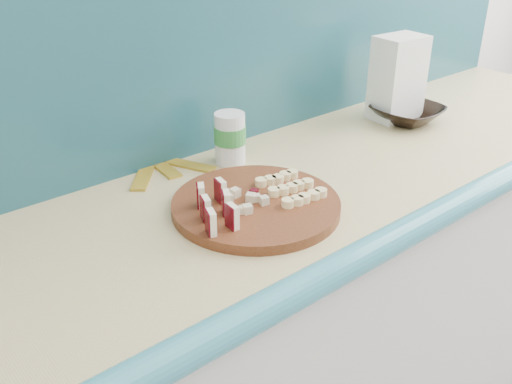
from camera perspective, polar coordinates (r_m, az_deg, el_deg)
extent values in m
cube|color=silver|center=(1.64, 6.57, -12.61)|extent=(2.20, 0.60, 0.88)
cube|color=#DBC580|center=(1.39, 7.56, 1.89)|extent=(2.20, 0.60, 0.03)
cube|color=teal|center=(1.24, 17.71, -2.79)|extent=(2.20, 0.06, 0.03)
cube|color=teal|center=(1.50, -0.06, 14.75)|extent=(2.20, 0.02, 0.50)
cylinder|color=#49220F|center=(1.18, 0.00, -1.33)|extent=(0.40, 0.40, 0.02)
cube|color=#FEF0CB|center=(1.06, -4.47, -3.05)|extent=(0.02, 0.03, 0.05)
cube|color=#46050D|center=(1.05, -4.85, -3.16)|extent=(0.01, 0.03, 0.05)
cube|color=#FEF0CB|center=(1.10, -4.99, -1.65)|extent=(0.02, 0.03, 0.05)
cube|color=#46050D|center=(1.10, -5.36, -1.75)|extent=(0.01, 0.03, 0.05)
cube|color=#FEF0CB|center=(1.15, -5.48, -0.37)|extent=(0.02, 0.03, 0.05)
cube|color=#46050D|center=(1.15, -5.83, -0.46)|extent=(0.01, 0.03, 0.05)
cube|color=#FEF0CB|center=(1.07, -2.33, -2.44)|extent=(0.02, 0.03, 0.05)
cube|color=#46050D|center=(1.07, -2.71, -2.55)|extent=(0.01, 0.03, 0.05)
cube|color=#FEF0CB|center=(1.12, -2.94, -1.09)|extent=(0.02, 0.03, 0.05)
cube|color=#46050D|center=(1.12, -3.30, -1.19)|extent=(0.01, 0.03, 0.05)
cube|color=#FEF0CB|center=(1.17, -3.50, 0.15)|extent=(0.02, 0.03, 0.05)
cube|color=#46050D|center=(1.16, -3.85, 0.06)|extent=(0.01, 0.03, 0.05)
cube|color=beige|center=(1.17, -0.58, -0.65)|extent=(0.02, 0.02, 0.02)
cube|color=beige|center=(1.18, -0.71, -0.42)|extent=(0.02, 0.02, 0.02)
cube|color=#46050D|center=(1.18, -1.40, -0.32)|extent=(0.02, 0.02, 0.02)
cube|color=beige|center=(1.17, -1.32, -0.68)|extent=(0.02, 0.02, 0.02)
cube|color=beige|center=(1.16, -1.58, -0.92)|extent=(0.02, 0.02, 0.02)
cube|color=beige|center=(1.14, -1.19, -1.25)|extent=(0.02, 0.02, 0.02)
cube|color=beige|center=(1.16, -0.63, -0.95)|extent=(0.02, 0.02, 0.02)
cube|color=beige|center=(1.16, -0.05, -0.84)|extent=(0.02, 0.02, 0.02)
cylinder|color=#F8DE97|center=(1.16, 3.20, -1.06)|extent=(0.03, 0.03, 0.02)
cylinder|color=#F8DE97|center=(1.17, 4.06, -0.81)|extent=(0.03, 0.03, 0.02)
cylinder|color=#F8DE97|center=(1.18, 4.90, -0.56)|extent=(0.03, 0.03, 0.02)
cylinder|color=#F8DE97|center=(1.19, 5.74, -0.32)|extent=(0.03, 0.03, 0.02)
cylinder|color=#F8DE97|center=(1.20, 6.55, -0.08)|extent=(0.03, 0.03, 0.02)
cylinder|color=#F8DE97|center=(1.19, 1.81, -0.02)|extent=(0.03, 0.03, 0.02)
cylinder|color=#F8DE97|center=(1.20, 2.66, 0.21)|extent=(0.03, 0.03, 0.02)
cylinder|color=#F8DE97|center=(1.21, 3.49, 0.44)|extent=(0.03, 0.03, 0.02)
cylinder|color=#F8DE97|center=(1.23, 4.31, 0.66)|extent=(0.03, 0.03, 0.02)
cylinder|color=#F8DE97|center=(1.24, 5.11, 0.89)|extent=(0.03, 0.03, 0.02)
cylinder|color=#F8DE97|center=(1.23, 0.51, 0.94)|extent=(0.03, 0.03, 0.02)
cylinder|color=#F8DE97|center=(1.24, 1.34, 1.16)|extent=(0.03, 0.03, 0.02)
cylinder|color=#F8DE97|center=(1.25, 2.16, 1.38)|extent=(0.03, 0.03, 0.02)
cylinder|color=#F8DE97|center=(1.26, 2.97, 1.59)|extent=(0.03, 0.03, 0.02)
cylinder|color=#F8DE97|center=(1.27, 3.76, 1.80)|extent=(0.03, 0.03, 0.02)
imported|color=black|center=(1.71, 14.86, 7.58)|extent=(0.20, 0.20, 0.05)
cube|color=white|center=(1.71, 13.97, 10.99)|extent=(0.15, 0.11, 0.24)
cylinder|color=white|center=(1.38, -2.62, 5.38)|extent=(0.07, 0.07, 0.13)
cylinder|color=#338C3D|center=(1.37, -2.63, 5.78)|extent=(0.08, 0.08, 0.04)
cube|color=gold|center=(1.35, -11.13, 1.67)|extent=(0.13, 0.14, 0.01)
cube|color=gold|center=(1.40, -9.45, 2.61)|extent=(0.05, 0.16, 0.01)
cube|color=gold|center=(1.40, -7.11, 2.78)|extent=(0.10, 0.16, 0.01)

